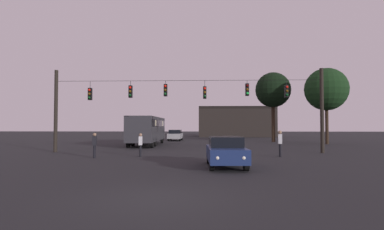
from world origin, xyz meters
The scene contains 11 objects.
ground_plane centered at (0.00, 24.50, 0.00)m, with size 168.00×168.00×0.00m, color black.
overhead_signal_span centered at (0.00, 15.40, 3.83)m, with size 21.02×0.44×6.49m.
city_bus centered at (-4.77, 24.72, 1.87)m, with size 2.73×11.04×3.00m.
car_near_right centered at (2.46, 7.08, 0.80)m, with size 1.94×4.39×1.52m.
car_far_left centered at (-2.73, 35.13, 0.80)m, with size 1.87×4.36×1.52m.
pedestrian_crossing_left centered at (-5.72, 11.13, 0.91)m, with size 0.29×0.39×1.61m.
pedestrian_crossing_center centered at (6.44, 12.34, 1.00)m, with size 0.29×0.39×1.75m.
pedestrian_crossing_right centered at (-2.91, 12.06, 0.88)m, with size 0.29×0.39×1.57m.
corner_building centered at (7.48, 52.30, 2.86)m, with size 14.28×8.00×5.71m.
tree_left_silhouette centered at (10.30, 32.06, 6.71)m, with size 4.54×4.54×9.03m.
tree_behind_building centered at (15.27, 27.24, 6.22)m, with size 4.84×4.84×8.66m.
Camera 1 is at (1.39, -8.86, 2.06)m, focal length 29.32 mm.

